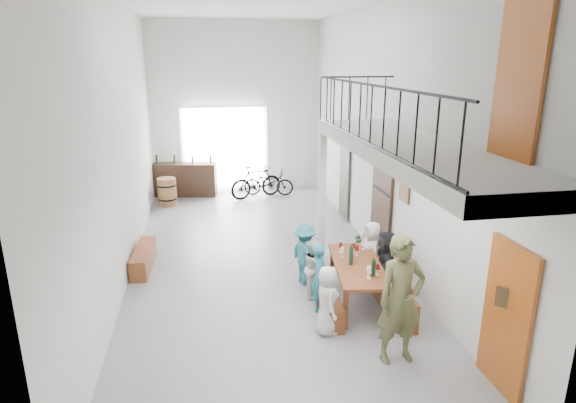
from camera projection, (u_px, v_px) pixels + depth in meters
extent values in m
plane|color=slate|center=(259.00, 259.00, 10.80)|extent=(12.00, 12.00, 0.00)
plane|color=silver|center=(236.00, 109.00, 15.66)|extent=(5.50, 0.00, 5.50)
plane|color=silver|center=(334.00, 242.00, 4.35)|extent=(5.50, 0.00, 5.50)
plane|color=silver|center=(120.00, 142.00, 9.54)|extent=(0.00, 12.00, 12.00)
plane|color=silver|center=(383.00, 134.00, 10.47)|extent=(0.00, 12.00, 12.00)
cube|color=white|center=(225.00, 150.00, 15.93)|extent=(2.80, 0.08, 2.80)
cube|color=#974714|center=(506.00, 319.00, 6.34)|extent=(0.06, 0.95, 2.10)
cube|color=#321C13|center=(381.00, 215.00, 10.69)|extent=(0.06, 1.10, 2.00)
cube|color=#323C31|center=(345.00, 183.00, 13.32)|extent=(0.06, 0.80, 2.00)
cube|color=#974714|center=(519.00, 79.00, 5.83)|extent=(0.06, 0.90, 1.95)
cube|color=#46311C|center=(405.00, 188.00, 9.39)|extent=(0.04, 0.45, 0.55)
cylinder|color=white|center=(362.00, 141.00, 11.70)|extent=(0.04, 0.28, 0.28)
cube|color=silver|center=(413.00, 151.00, 7.26)|extent=(1.50, 5.60, 0.25)
cube|color=black|center=(370.00, 85.00, 6.85)|extent=(0.03, 5.60, 0.03)
cube|color=black|center=(367.00, 142.00, 7.09)|extent=(0.03, 5.60, 0.03)
cube|color=black|center=(358.00, 77.00, 9.60)|extent=(1.50, 0.03, 0.03)
cube|color=silver|center=(322.00, 201.00, 10.18)|extent=(0.14, 0.14, 2.88)
cube|color=brown|center=(358.00, 265.00, 8.67)|extent=(1.09, 2.10, 0.06)
cube|color=brown|center=(346.00, 309.00, 7.94)|extent=(0.07, 0.07, 0.73)
cube|color=brown|center=(387.00, 308.00, 7.97)|extent=(0.07, 0.07, 0.73)
cube|color=brown|center=(332.00, 266.00, 9.59)|extent=(0.07, 0.07, 0.73)
cube|color=brown|center=(366.00, 265.00, 9.62)|extent=(0.07, 0.07, 0.73)
cube|color=brown|center=(326.00, 297.00, 8.65)|extent=(0.42, 1.84, 0.42)
cube|color=brown|center=(387.00, 289.00, 8.84)|extent=(0.37, 2.29, 0.52)
cylinder|color=black|center=(374.00, 266.00, 8.14)|extent=(0.07, 0.07, 0.35)
cylinder|color=black|center=(351.00, 252.00, 8.71)|extent=(0.07, 0.07, 0.35)
cylinder|color=black|center=(351.00, 256.00, 8.57)|extent=(0.07, 0.07, 0.35)
cube|color=brown|center=(144.00, 258.00, 10.33)|extent=(0.43, 1.57, 0.44)
cylinder|color=brown|center=(167.00, 192.00, 14.65)|extent=(0.57, 0.57, 0.85)
cylinder|color=black|center=(168.00, 198.00, 14.71)|extent=(0.58, 0.58, 0.05)
cylinder|color=black|center=(167.00, 185.00, 14.59)|extent=(0.58, 0.58, 0.05)
cube|color=#321C13|center=(185.00, 179.00, 15.67)|extent=(2.10, 0.91, 1.07)
cylinder|color=black|center=(157.00, 159.00, 15.46)|extent=(0.06, 0.06, 0.28)
cylinder|color=black|center=(174.00, 159.00, 15.45)|extent=(0.06, 0.06, 0.28)
cylinder|color=black|center=(192.00, 159.00, 15.44)|extent=(0.06, 0.06, 0.28)
cylinder|color=black|center=(211.00, 159.00, 15.49)|extent=(0.06, 0.06, 0.28)
imported|color=silver|center=(327.00, 300.00, 7.78)|extent=(0.39, 0.58, 1.17)
imported|color=#256B7C|center=(320.00, 277.00, 8.50)|extent=(0.44, 0.53, 1.25)
imported|color=silver|center=(315.00, 268.00, 9.03)|extent=(0.51, 0.61, 1.12)
imported|color=#256B7C|center=(305.00, 254.00, 9.51)|extent=(0.71, 0.91, 1.23)
imported|color=#AC1D33|center=(398.00, 286.00, 8.27)|extent=(0.51, 0.75, 1.18)
imported|color=black|center=(386.00, 264.00, 8.99)|extent=(0.74, 1.26, 1.30)
imported|color=silver|center=(371.00, 253.00, 9.52)|extent=(0.43, 0.64, 1.29)
imported|color=brown|center=(401.00, 300.00, 6.97)|extent=(0.75, 0.52, 1.97)
imported|color=#1C4D19|center=(361.00, 240.00, 11.39)|extent=(0.40, 0.37, 0.38)
imported|color=black|center=(269.00, 183.00, 15.72)|extent=(1.70, 0.91, 0.85)
imported|color=black|center=(256.00, 182.00, 15.39)|extent=(1.83, 1.05, 1.06)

